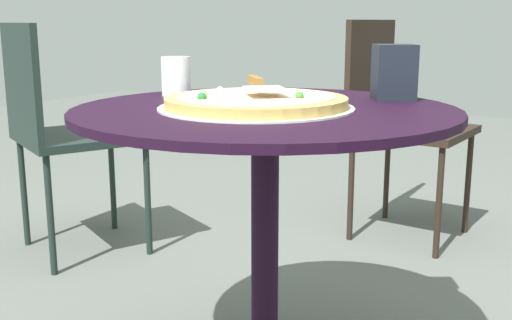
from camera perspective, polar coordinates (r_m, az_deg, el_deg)
name	(u,v)px	position (r m, az deg, el deg)	size (l,w,h in m)	color
patio_table	(265,199)	(1.40, 0.82, -3.60)	(0.83, 0.83, 0.70)	black
pizza_on_tray	(256,102)	(1.34, -0.02, 5.25)	(0.42, 0.42, 0.04)	silver
pizza_server	(260,84)	(1.37, 0.36, 6.88)	(0.19, 0.18, 0.02)	silver
drinking_cup	(176,76)	(1.58, -7.26, 7.54)	(0.07, 0.07, 0.10)	white
napkin_dispenser	(394,72)	(1.52, 12.41, 7.78)	(0.09, 0.09, 0.13)	black
patio_chair_near	(59,122)	(2.45, -17.45, 3.33)	(0.57, 0.57, 0.88)	black
patio_chair_far	(396,112)	(2.65, 12.54, 4.28)	(0.45, 0.45, 0.89)	black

